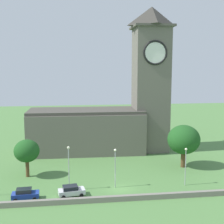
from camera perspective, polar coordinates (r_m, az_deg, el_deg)
The scene contains 10 objects.
ground_plane at distance 67.45m, azimuth -0.41°, elevation -9.18°, with size 200.00×200.00×0.00m, color #517F42.
church at distance 74.27m, azimuth 0.26°, elevation 0.57°, with size 33.96×11.86×34.14m.
quay_barrier at distance 49.16m, azimuth 2.54°, elevation -15.54°, with size 53.35×0.70×0.84m, color gray.
car_blue at distance 51.06m, azimuth -15.72°, elevation -14.35°, with size 4.19×2.25×1.77m.
car_white at distance 50.97m, azimuth -7.52°, elevation -14.18°, with size 4.38×2.70×1.69m.
streetlamp_west_mid at distance 51.75m, azimuth -7.98°, elevation -9.01°, with size 0.44×0.44×7.50m.
streetlamp_central at distance 52.56m, azimuth 0.59°, elevation -9.14°, with size 0.44×0.44×6.75m.
streetlamp_east_mid at distance 54.99m, azimuth 13.42°, elevation -8.65°, with size 0.44×0.44×6.63m.
tree_riverside_west at distance 64.37m, azimuth 13.08°, elevation -5.00°, with size 6.56×6.56×8.70m.
tree_riverside_east at distance 59.61m, azimuth -15.44°, elevation -6.96°, with size 4.68×4.68×7.05m.
Camera 1 is at (-8.00, -48.81, 20.35)m, focal length 49.62 mm.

